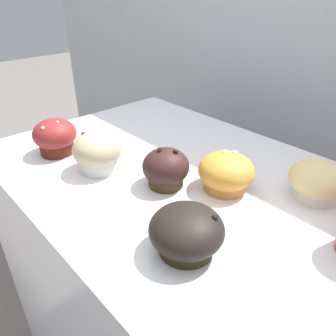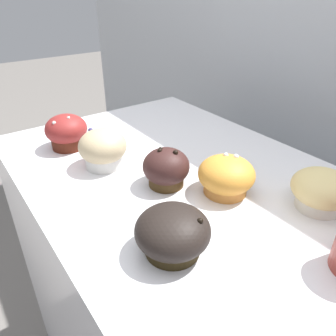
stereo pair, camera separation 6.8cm
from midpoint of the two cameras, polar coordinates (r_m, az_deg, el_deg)
name	(u,v)px [view 1 (the left image)]	position (r m, az deg, el deg)	size (l,w,h in m)	color
wall_back	(317,110)	(1.18, 23.04, 9.25)	(3.20, 0.10, 1.80)	#B2B7BC
display_counter	(184,308)	(1.03, 0.80, -23.27)	(1.00, 0.64, 0.89)	silver
muffin_front_center	(97,152)	(0.77, -14.69, 2.57)	(0.11, 0.11, 0.09)	silver
muffin_back_left	(318,181)	(0.70, 22.20, -2.16)	(0.12, 0.12, 0.08)	white
muffin_back_right	(186,232)	(0.53, -0.50, -11.22)	(0.12, 0.12, 0.08)	black
muffin_front_left	(226,173)	(0.68, 7.27, -0.94)	(0.12, 0.12, 0.08)	#CB7F38
muffin_front_right	(166,169)	(0.69, -3.22, -0.20)	(0.10, 0.10, 0.09)	#422E16
muffin_back_center	(55,137)	(0.88, -21.19, 5.03)	(0.11, 0.11, 0.09)	#4F1E12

